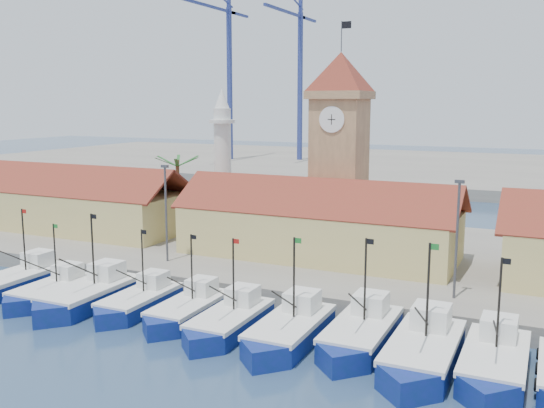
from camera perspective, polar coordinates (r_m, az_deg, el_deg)
The scene contains 21 objects.
ground at distance 42.44m, azimuth -5.49°, elevation -12.84°, with size 400.00×400.00×0.00m, color navy.
quay at distance 63.05m, azimuth 5.61°, elevation -4.65°, with size 140.00×32.00×1.50m, color gray.
terminal at distance 145.96m, azimuth 16.88°, elevation 3.12°, with size 240.00×80.00×2.00m, color gray.
boat_0 at distance 57.56m, azimuth -22.76°, elevation -6.72°, with size 3.59×9.83×7.44m.
boat_1 at distance 53.53m, azimuth -20.17°, elevation -7.84°, with size 3.23×8.84×6.69m.
boat_2 at distance 51.00m, azimuth -17.04°, elevation -8.38°, with size 3.79×10.38×7.86m.
boat_3 at distance 48.93m, azimuth -12.54°, elevation -9.09°, with size 3.27×8.95×6.77m.
boat_4 at distance 46.39m, azimuth -8.04°, elevation -9.99°, with size 3.28×9.00×6.81m.
boat_5 at distance 43.65m, azimuth -4.16°, elevation -11.14°, with size 3.42×9.37×7.09m.
boat_6 at distance 41.77m, azimuth 1.55°, elevation -12.01°, with size 3.67×10.05×7.61m.
boat_7 at distance 41.60m, azimuth 8.27°, elevation -12.19°, with size 3.71×10.16×7.69m.
boat_8 at distance 39.32m, azimuth 13.96°, elevation -13.63°, with size 3.92×10.73×8.12m.
boat_9 at distance 39.26m, azimuth 20.17°, elevation -14.08°, with size 3.64×9.97×7.54m.
hall_left at distance 75.81m, azimuth -18.91°, elevation -0.23°, with size 31.20×10.13×7.61m.
hall_center at distance 58.66m, azimuth 4.36°, elevation -2.46°, with size 27.04×10.13×7.61m.
clock_tower at distance 63.19m, azimuth 6.37°, elevation 5.67°, with size 5.80×5.80×22.70m.
minaret at distance 71.31m, azimuth -4.67°, elevation 4.32°, with size 3.00×3.00×16.30m.
palm_tree at distance 72.62m, azimuth -8.84°, elevation 1.57°, with size 5.60×5.03×8.39m.
lamp_posts at distance 50.70m, azimuth 1.75°, elevation -1.46°, with size 80.70×0.25×9.03m.
crane_blue_far at distance 153.66m, azimuth -4.40°, elevation 13.49°, with size 1.00×36.78×44.37m.
crane_blue_near at distance 152.54m, azimuth 2.51°, elevation 13.05°, with size 1.00×30.37×43.00m.
Camera 1 is at (20.03, -33.79, 16.07)m, focal length 40.00 mm.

